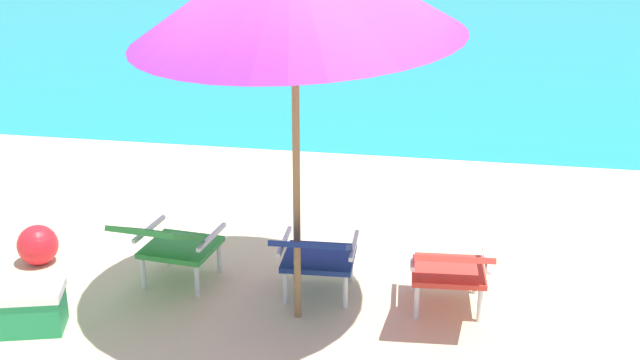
# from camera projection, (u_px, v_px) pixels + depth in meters

# --- Properties ---
(ground_plane) EXTENTS (40.00, 40.00, 0.00)m
(ground_plane) POSITION_uv_depth(u_px,v_px,m) (373.00, 136.00, 10.00)
(ground_plane) COLOR beige
(ocean_band) EXTENTS (40.00, 18.00, 0.01)m
(ocean_band) POSITION_uv_depth(u_px,v_px,m) (419.00, 22.00, 17.64)
(ocean_band) COLOR teal
(ocean_band) RESTS_ON ground_plane
(lounge_chair_left) EXTENTS (0.63, 0.93, 0.68)m
(lounge_chair_left) POSITION_uv_depth(u_px,v_px,m) (170.00, 241.00, 6.17)
(lounge_chair_left) COLOR #338E3D
(lounge_chair_left) RESTS_ON ground_plane
(lounge_chair_center) EXTENTS (0.57, 0.90, 0.68)m
(lounge_chair_center) POSITION_uv_depth(u_px,v_px,m) (316.00, 253.00, 5.99)
(lounge_chair_center) COLOR navy
(lounge_chair_center) RESTS_ON ground_plane
(lounge_chair_right) EXTENTS (0.59, 0.91, 0.68)m
(lounge_chair_right) POSITION_uv_depth(u_px,v_px,m) (450.00, 266.00, 5.79)
(lounge_chair_right) COLOR red
(lounge_chair_right) RESTS_ON ground_plane
(beach_ball) EXTENTS (0.33, 0.33, 0.33)m
(beach_ball) POSITION_uv_depth(u_px,v_px,m) (38.00, 245.00, 6.69)
(beach_ball) COLOR red
(beach_ball) RESTS_ON ground_plane
(cooler_box) EXTENTS (0.54, 0.44, 0.32)m
(cooler_box) POSITION_uv_depth(u_px,v_px,m) (30.00, 308.00, 5.72)
(cooler_box) COLOR #1E844C
(cooler_box) RESTS_ON ground_plane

